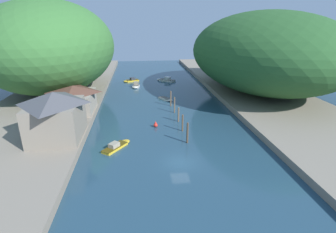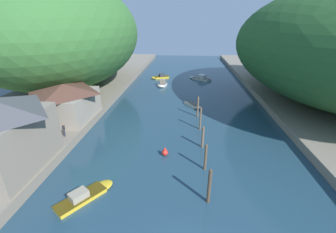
# 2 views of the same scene
# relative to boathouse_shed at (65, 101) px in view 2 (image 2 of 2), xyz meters

# --- Properties ---
(water_surface) EXTENTS (130.00, 130.00, 0.00)m
(water_surface) POSITION_rel_boathouse_shed_xyz_m (17.82, 9.68, -3.77)
(water_surface) COLOR #234256
(water_surface) RESTS_ON ground
(left_bank) EXTENTS (22.00, 120.00, 1.11)m
(left_bank) POSITION_rel_boathouse_shed_xyz_m (-7.11, 9.68, -3.22)
(left_bank) COLOR gray
(left_bank) RESTS_ON ground
(right_bank) EXTENTS (22.00, 120.00, 1.11)m
(right_bank) POSITION_rel_boathouse_shed_xyz_m (42.76, 9.68, -3.22)
(right_bank) COLOR gray
(right_bank) RESTS_ON ground
(hillside_left) EXTENTS (30.29, 42.40, 21.82)m
(hillside_left) POSITION_rel_boathouse_shed_xyz_m (-8.21, 17.24, 8.25)
(hillside_left) COLOR #387033
(hillside_left) RESTS_ON left_bank
(boathouse_shed) EXTENTS (7.87, 9.21, 5.16)m
(boathouse_shed) POSITION_rel_boathouse_shed_xyz_m (0.00, 0.00, 0.00)
(boathouse_shed) COLOR gray
(boathouse_shed) RESTS_ON left_bank
(boat_small_dinghy) EXTENTS (3.55, 4.14, 0.46)m
(boat_small_dinghy) POSITION_rel_boathouse_shed_xyz_m (19.09, 9.19, -3.54)
(boat_small_dinghy) COLOR silver
(boat_small_dinghy) RESTS_ON water_surface
(boat_near_quay) EXTENTS (4.43, 5.23, 1.02)m
(boat_near_quay) POSITION_rel_boathouse_shed_xyz_m (9.00, -14.90, -3.47)
(boat_near_quay) COLOR gold
(boat_near_quay) RESTS_ON water_surface
(boat_mid_channel) EXTENTS (5.20, 3.64, 1.20)m
(boat_mid_channel) POSITION_rel_boathouse_shed_xyz_m (10.35, 30.63, -3.40)
(boat_mid_channel) COLOR gold
(boat_mid_channel) RESTS_ON water_surface
(boat_moored_right) EXTENTS (2.14, 3.39, 1.69)m
(boat_moored_right) POSITION_rel_boathouse_shed_xyz_m (11.89, 22.33, -3.26)
(boat_moored_right) COLOR silver
(boat_moored_right) RESTS_ON water_surface
(boat_cabin_cruiser) EXTENTS (6.08, 5.52, 1.41)m
(boat_cabin_cruiser) POSITION_rel_boathouse_shed_xyz_m (21.22, 30.00, -3.35)
(boat_cabin_cruiser) COLOR silver
(boat_cabin_cruiser) RESTS_ON water_surface
(mooring_post_nearest) EXTENTS (0.31, 0.31, 3.44)m
(mooring_post_nearest) POSITION_rel_boathouse_shed_xyz_m (19.81, -14.53, -2.04)
(mooring_post_nearest) COLOR #4C3D2D
(mooring_post_nearest) RESTS_ON water_surface
(mooring_post_second) EXTENTS (0.28, 0.28, 3.06)m
(mooring_post_second) POSITION_rel_boathouse_shed_xyz_m (19.85, -9.84, -2.23)
(mooring_post_second) COLOR brown
(mooring_post_second) RESTS_ON water_surface
(mooring_post_middle) EXTENTS (0.31, 0.31, 2.84)m
(mooring_post_middle) POSITION_rel_boathouse_shed_xyz_m (19.84, -5.30, -2.34)
(mooring_post_middle) COLOR brown
(mooring_post_middle) RESTS_ON water_surface
(mooring_post_fourth) EXTENTS (0.27, 0.27, 3.43)m
(mooring_post_fourth) POSITION_rel_boathouse_shed_xyz_m (19.79, -0.24, -2.05)
(mooring_post_fourth) COLOR brown
(mooring_post_fourth) RESTS_ON water_surface
(mooring_post_farthest) EXTENTS (0.30, 0.30, 3.49)m
(mooring_post_farthest) POSITION_rel_boathouse_shed_xyz_m (19.60, 4.36, -2.02)
(mooring_post_farthest) COLOR brown
(mooring_post_farthest) RESTS_ON water_surface
(channel_buoy_near) EXTENTS (0.74, 0.74, 1.11)m
(channel_buoy_near) POSITION_rel_boathouse_shed_xyz_m (15.37, -7.50, -3.34)
(channel_buoy_near) COLOR red
(channel_buoy_near) RESTS_ON water_surface
(person_on_quay) EXTENTS (0.30, 0.42, 1.69)m
(person_on_quay) POSITION_rel_boathouse_shed_xyz_m (2.85, -9.73, -1.68)
(person_on_quay) COLOR #282D3D
(person_on_quay) RESTS_ON left_bank
(person_by_boathouse) EXTENTS (0.29, 0.42, 1.69)m
(person_by_boathouse) POSITION_rel_boathouse_shed_xyz_m (2.52, -5.87, -1.68)
(person_by_boathouse) COLOR #282D3D
(person_by_boathouse) RESTS_ON left_bank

